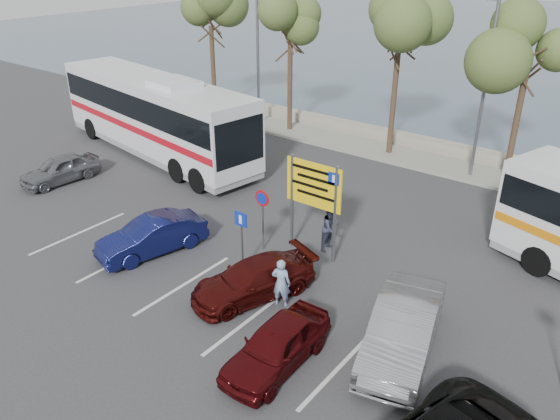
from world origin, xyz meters
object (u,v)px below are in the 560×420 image
Objects in this scene: direction_sign at (314,192)px; pedestrian_far at (331,228)px; car_silver_a at (60,169)px; coach_bus_left at (155,118)px; street_lamp_right at (485,81)px; car_blue at (152,236)px; car_red at (277,345)px; pedestrian_near at (281,283)px; car_silver_b at (403,329)px; street_lamp_left at (257,49)px; car_maroon at (253,280)px.

direction_sign is 2.08× the size of pedestrian_far.
coach_bus_left is at bearing 84.84° from car_silver_a.
street_lamp_right is 2.04× the size of car_blue.
car_red is 6.34m from pedestrian_far.
pedestrian_near is (-1.50, 2.15, 0.20)m from car_red.
street_lamp_right reaches higher than car_silver_b.
street_lamp_left is at bearing 54.06° from pedestrian_far.
direction_sign reaches higher than pedestrian_far.
direction_sign is at bearing 113.82° from car_red.
coach_bus_left is 8.53× the size of pedestrian_near.
coach_bus_left reaches higher than direction_sign.
street_lamp_right is 10.47m from pedestrian_far.
pedestrian_far is (-0.64, 3.81, 0.05)m from pedestrian_near.
car_silver_a is (-13.00, -1.70, -1.81)m from direction_sign.
car_blue is (6.37, -13.71, -3.95)m from street_lamp_left.
car_red is (15.50, -3.59, -0.00)m from car_silver_a.
car_maroon is 4.92m from car_silver_b.
coach_bus_left reaches higher than car_silver_a.
pedestrian_far is (12.54, -2.84, -1.10)m from coach_bus_left.
car_maroon is at bearing -29.08° from coach_bus_left.
street_lamp_left is at bearing 129.43° from car_blue.
car_maroon is at bearing -3.07° from car_silver_a.
pedestrian_near is (12.00, -13.46, -3.79)m from street_lamp_left.
pedestrian_near is at bearing 27.88° from car_maroon.
car_red is at bearing -18.30° from car_maroon.
car_maroon is 2.51× the size of pedestrian_near.
car_blue is (-6.63, -13.71, -3.95)m from street_lamp_right.
car_red is at bearing -9.25° from car_silver_a.
direction_sign is 12.69m from coach_bus_left.
car_maroon is 3.96m from pedestrian_far.
street_lamp_left reaches higher than car_blue.
car_red is at bearing -148.70° from car_silver_b.
pedestrian_far reaches higher than car_red.
direction_sign is 2.21× the size of pedestrian_near.
street_lamp_right is at bearing -5.27° from pedestrian_far.
car_red is (2.50, -5.29, -1.81)m from direction_sign.
car_silver_b is at bearing -123.33° from pedestrian_far.
direction_sign is at bearing -16.08° from coach_bus_left.
coach_bus_left is (-1.18, -6.81, -2.63)m from street_lamp_left.
pedestrian_far is (0.36, 3.94, 0.27)m from car_maroon.
street_lamp_right is 2.23× the size of direction_sign.
direction_sign reaches higher than car_silver_a.
car_blue is at bearing -143.79° from direction_sign.
street_lamp_right reaches higher than car_blue.
car_maroon is (13.00, -1.56, -0.03)m from car_silver_a.
pedestrian_far is (4.98, 4.07, 0.22)m from car_blue.
coach_bus_left is 14.00m from car_maroon.
direction_sign is 3.67m from pedestrian_near.
car_blue is 6.44m from pedestrian_far.
car_silver_a is 15.91m from car_red.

